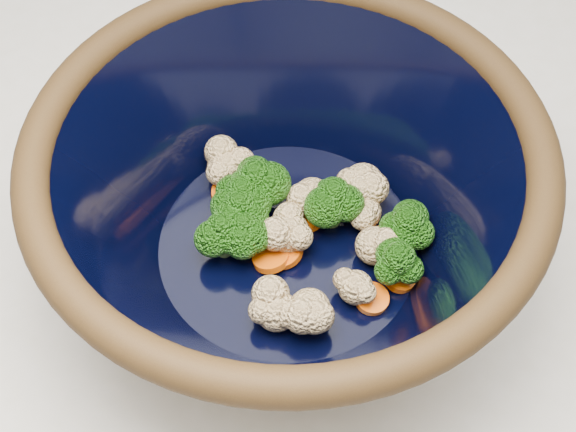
% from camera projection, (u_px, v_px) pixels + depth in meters
% --- Properties ---
extents(counter, '(1.20, 1.20, 0.90)m').
position_uv_depth(counter, '(278.00, 388.00, 1.09)').
color(counter, beige).
rests_on(counter, ground).
extents(mixing_bowl, '(0.40, 0.40, 0.16)m').
position_uv_depth(mixing_bowl, '(288.00, 204.00, 0.60)').
color(mixing_bowl, black).
rests_on(mixing_bowl, counter).
extents(vegetable_pile, '(0.20, 0.17, 0.06)m').
position_uv_depth(vegetable_pile, '(300.00, 220.00, 0.63)').
color(vegetable_pile, '#608442').
rests_on(vegetable_pile, mixing_bowl).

